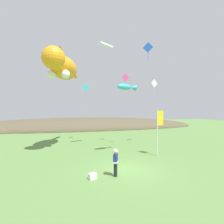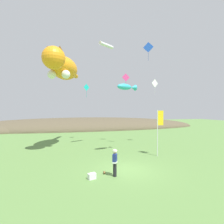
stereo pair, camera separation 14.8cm
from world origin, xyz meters
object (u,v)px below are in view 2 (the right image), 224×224
(kite_spool, at_px, (104,173))
(kite_tube_streamer, at_px, (106,45))
(festival_banner_pole, at_px, (159,126))
(kite_diamond_white, at_px, (155,83))
(kite_diamond_pink, at_px, (126,77))
(kite_fish_windsock, at_px, (126,87))
(picnic_cooler, at_px, (92,176))
(kite_giant_cat, at_px, (62,67))
(kite_diamond_teal, at_px, (86,88))
(kite_diamond_blue, at_px, (148,47))
(festival_attendant, at_px, (115,162))

(kite_spool, bearing_deg, kite_tube_streamer, 76.27)
(kite_spool, distance_m, festival_banner_pole, 7.39)
(kite_diamond_white, distance_m, kite_diamond_pink, 3.80)
(festival_banner_pole, distance_m, kite_fish_windsock, 4.88)
(picnic_cooler, xyz_separation_m, kite_tube_streamer, (2.81, 8.30, 11.48))
(picnic_cooler, bearing_deg, kite_tube_streamer, 71.29)
(kite_giant_cat, height_order, kite_diamond_teal, kite_giant_cat)
(kite_spool, xyz_separation_m, picnic_cooler, (-0.94, -0.63, 0.08))
(kite_diamond_blue, distance_m, kite_diamond_white, 4.73)
(picnic_cooler, height_order, kite_tube_streamer, kite_tube_streamer)
(kite_diamond_white, relative_size, kite_diamond_pink, 1.01)
(festival_banner_pole, relative_size, kite_diamond_white, 2.19)
(festival_attendant, xyz_separation_m, kite_giant_cat, (-3.49, 8.76, 8.07))
(festival_banner_pole, relative_size, kite_diamond_pink, 2.22)
(kite_spool, height_order, kite_giant_cat, kite_giant_cat)
(kite_tube_streamer, bearing_deg, festival_attendant, -98.90)
(kite_fish_windsock, distance_m, kite_diamond_white, 6.72)
(picnic_cooler, height_order, kite_diamond_blue, kite_diamond_blue)
(festival_banner_pole, xyz_separation_m, kite_diamond_teal, (-5.74, 9.96, 4.70))
(kite_spool, relative_size, kite_diamond_white, 0.10)
(kite_diamond_pink, bearing_deg, festival_attendant, -112.74)
(kite_diamond_white, bearing_deg, kite_tube_streamer, -171.08)
(picnic_cooler, bearing_deg, kite_giant_cat, 102.57)
(kite_tube_streamer, bearing_deg, kite_giant_cat, 173.86)
(kite_diamond_blue, bearing_deg, kite_giant_cat, 169.64)
(kite_diamond_white, bearing_deg, kite_diamond_pink, 160.35)
(festival_banner_pole, distance_m, kite_diamond_teal, 12.42)
(kite_fish_windsock, bearing_deg, festival_banner_pole, -26.35)
(kite_spool, xyz_separation_m, kite_tube_streamer, (1.87, 7.67, 11.56))
(kite_diamond_pink, bearing_deg, festival_banner_pole, -81.39)
(kite_fish_windsock, bearing_deg, kite_spool, -124.61)
(kite_diamond_pink, bearing_deg, kite_diamond_white, -19.65)
(picnic_cooler, height_order, festival_banner_pole, festival_banner_pole)
(picnic_cooler, bearing_deg, kite_spool, 34.03)
(festival_banner_pole, xyz_separation_m, kite_diamond_blue, (0.45, 3.17, 8.55))
(kite_fish_windsock, height_order, kite_diamond_teal, kite_diamond_teal)
(kite_diamond_pink, bearing_deg, kite_giant_cat, -167.37)
(kite_spool, bearing_deg, festival_attendant, -45.13)
(kite_giant_cat, bearing_deg, kite_diamond_blue, -10.36)
(kite_fish_windsock, xyz_separation_m, kite_diamond_blue, (3.23, 1.79, 4.78))
(kite_spool, relative_size, kite_diamond_blue, 0.10)
(kite_fish_windsock, xyz_separation_m, kite_diamond_white, (5.26, 4.03, 1.14))
(kite_spool, relative_size, picnic_cooler, 0.36)
(picnic_cooler, height_order, kite_diamond_white, kite_diamond_white)
(kite_tube_streamer, bearing_deg, picnic_cooler, -108.71)
(kite_spool, relative_size, kite_diamond_pink, 0.10)
(picnic_cooler, height_order, kite_giant_cat, kite_giant_cat)
(kite_diamond_white, xyz_separation_m, kite_diamond_teal, (-8.22, 4.56, -0.22))
(festival_banner_pole, bearing_deg, kite_diamond_blue, 81.86)
(kite_tube_streamer, bearing_deg, kite_diamond_teal, 106.03)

